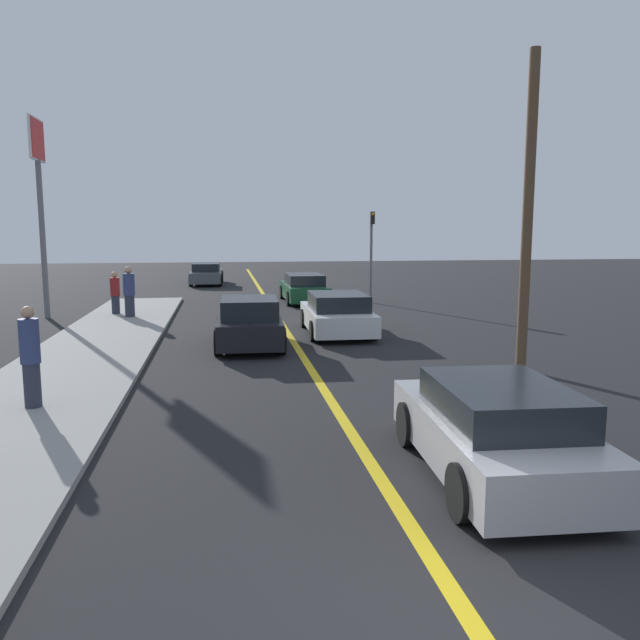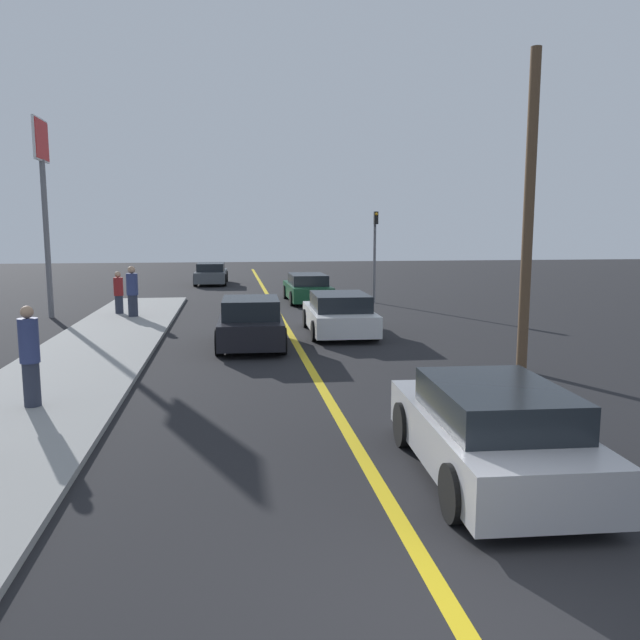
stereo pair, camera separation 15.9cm
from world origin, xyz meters
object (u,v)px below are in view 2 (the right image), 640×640
Objects in this scene: pedestrian_by_sign at (119,293)px; car_parked_left_lot at (307,288)px; pedestrian_mid_group at (30,356)px; utility_pole at (528,215)px; car_ahead_center at (251,323)px; car_far_distant at (339,314)px; traffic_light at (375,247)px; pedestrian_far_standing at (132,291)px; car_oncoming_far at (211,274)px; car_near_right_lane at (490,431)px; roadside_sign at (43,173)px.

car_parked_left_lot is at bearing 25.73° from pedestrian_by_sign.
utility_pole is (10.27, 1.84, 2.57)m from pedestrian_mid_group.
car_ahead_center is 0.88× the size of car_far_distant.
traffic_light is (9.99, 15.73, 1.46)m from pedestrian_mid_group.
pedestrian_far_standing is (0.02, 11.90, -0.00)m from pedestrian_mid_group.
traffic_light is at bearing 20.98° from pedestrian_far_standing.
utility_pole is at bearing -44.46° from pedestrian_far_standing.
car_oncoming_far is at bearing 114.03° from car_parked_left_lot.
car_ahead_center is 0.95× the size of traffic_light.
pedestrian_mid_group is at bearing -122.43° from traffic_light.
car_oncoming_far is (-4.50, 30.64, 0.00)m from car_near_right_lane.
car_oncoming_far is 13.37m from traffic_light.
utility_pole is at bearing -39.33° from roadside_sign.
utility_pole is at bearing -88.86° from traffic_light.
car_far_distant reaches higher than car_parked_left_lot.
pedestrian_mid_group is at bearing -76.40° from roadside_sign.
car_ahead_center is at bearing 54.56° from pedestrian_mid_group.
car_near_right_lane is 10.23m from car_ahead_center.
pedestrian_by_sign is at bearing -154.80° from car_parked_left_lot.
pedestrian_by_sign is (-0.63, 12.82, -0.12)m from pedestrian_mid_group.
roadside_sign is at bearing -167.35° from traffic_light.
pedestrian_mid_group is (-2.44, -26.60, 0.39)m from car_oncoming_far.
traffic_light is (5.87, 9.93, 1.82)m from car_ahead_center.
car_ahead_center is 0.82× the size of car_parked_left_lot.
car_near_right_lane reaches higher than car_far_distant.
car_near_right_lane is at bearing -80.16° from car_oncoming_far.
roadside_sign reaches higher than pedestrian_by_sign.
car_parked_left_lot is 8.52m from pedestrian_by_sign.
pedestrian_mid_group is at bearing -130.76° from car_far_distant.
car_oncoming_far is at bearing 104.94° from car_far_distant.
roadside_sign is at bearing -160.33° from car_parked_left_lot.
traffic_light reaches higher than car_oncoming_far.
car_ahead_center is at bearing -55.91° from pedestrian_by_sign.
pedestrian_by_sign is at bearing 125.07° from pedestrian_far_standing.
pedestrian_mid_group is (-6.97, -7.67, 0.41)m from car_far_distant.
car_ahead_center reaches higher than car_far_distant.
traffic_light is (7.55, -10.87, 1.86)m from car_oncoming_far.
traffic_light reaches higher than pedestrian_by_sign.
car_near_right_lane is at bearing -66.52° from pedestrian_far_standing.
utility_pole is at bearing 63.15° from car_near_right_lane.
pedestrian_far_standing is at bearing -97.88° from car_oncoming_far.
car_far_distant is 1.08× the size of traffic_light.
car_parked_left_lot is at bearing 164.89° from traffic_light.
utility_pole is (6.14, -3.95, 2.93)m from car_ahead_center.
pedestrian_by_sign is at bearing 134.78° from utility_pole.
car_parked_left_lot is 2.55× the size of pedestrian_far_standing.
pedestrian_far_standing is (-4.11, 6.11, 0.36)m from car_ahead_center.
roadside_sign is (-5.53, -13.81, 4.68)m from car_oncoming_far.
roadside_sign is (-13.09, -2.94, 2.82)m from traffic_light.
pedestrian_by_sign is at bearing 0.76° from roadside_sign.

